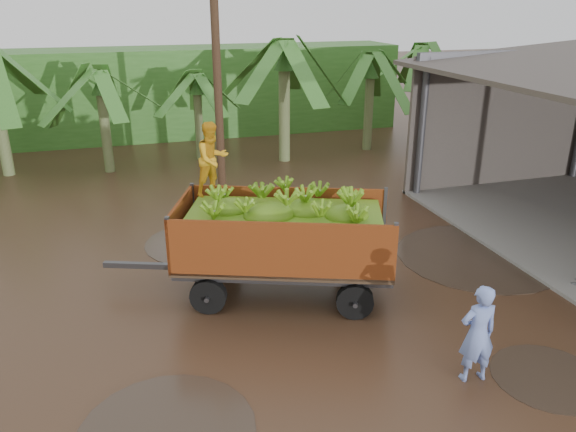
{
  "coord_description": "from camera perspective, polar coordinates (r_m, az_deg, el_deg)",
  "views": [
    {
      "loc": [
        -3.0,
        -8.37,
        5.48
      ],
      "look_at": [
        0.04,
        1.62,
        1.43
      ],
      "focal_mm": 35.0,
      "sensor_mm": 36.0,
      "label": 1
    }
  ],
  "objects": [
    {
      "name": "hedge_north",
      "position": [
        24.67,
        -14.76,
        11.96
      ],
      "size": [
        22.0,
        3.0,
        3.6
      ],
      "primitive_type": "cube",
      "color": "#2D661E",
      "rests_on": "ground"
    },
    {
      "name": "man_blue",
      "position": [
        9.03,
        18.71,
        -11.26
      ],
      "size": [
        0.62,
        0.43,
        1.61
      ],
      "primitive_type": "imported",
      "rotation": [
        0.0,
        0.0,
        3.07
      ],
      "color": "#778FD9",
      "rests_on": "ground"
    },
    {
      "name": "utility_pole",
      "position": [
        16.49,
        -7.28,
        15.65
      ],
      "size": [
        1.2,
        0.24,
        7.75
      ],
      "color": "#47301E",
      "rests_on": "ground"
    },
    {
      "name": "banana_plants",
      "position": [
        17.0,
        -18.39,
        7.92
      ],
      "size": [
        24.15,
        20.49,
        4.35
      ],
      "color": "#2D661E",
      "rests_on": "ground"
    },
    {
      "name": "ground",
      "position": [
        10.45,
        2.4,
        -10.46
      ],
      "size": [
        100.0,
        100.0,
        0.0
      ],
      "primitive_type": "plane",
      "color": "black",
      "rests_on": "ground"
    },
    {
      "name": "banana_trailer",
      "position": [
        10.79,
        -0.55,
        -1.93
      ],
      "size": [
        5.68,
        3.31,
        3.33
      ],
      "rotation": [
        0.0,
        0.0,
        -0.37
      ],
      "color": "#A54617",
      "rests_on": "ground"
    }
  ]
}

